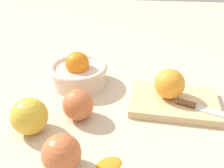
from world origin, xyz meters
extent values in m
plane|color=beige|center=(0.00, 0.00, 0.00)|extent=(2.40, 2.40, 0.00)
cylinder|color=beige|center=(-0.17, 0.12, 0.03)|extent=(0.15, 0.15, 0.05)
torus|color=beige|center=(-0.17, 0.12, 0.05)|extent=(0.16, 0.16, 0.02)
sphere|color=orange|center=(-0.17, 0.12, 0.07)|extent=(0.07, 0.07, 0.07)
cube|color=#DBB77F|center=(0.09, 0.04, 0.01)|extent=(0.23, 0.16, 0.02)
sphere|color=orange|center=(0.07, 0.05, 0.06)|extent=(0.07, 0.07, 0.07)
cube|color=silver|center=(0.19, -0.01, 0.02)|extent=(0.11, 0.06, 0.00)
cylinder|color=brown|center=(0.11, 0.01, 0.03)|extent=(0.05, 0.03, 0.01)
sphere|color=gold|center=(-0.23, -0.09, 0.04)|extent=(0.08, 0.08, 0.08)
sphere|color=#CC6638|center=(-0.13, -0.18, 0.04)|extent=(0.07, 0.07, 0.07)
sphere|color=#CC6638|center=(-0.14, -0.03, 0.04)|extent=(0.07, 0.07, 0.07)
ellipsoid|color=orange|center=(-0.05, -0.17, 0.00)|extent=(0.06, 0.06, 0.01)
camera|label=1|loc=(-0.01, -0.49, 0.38)|focal=40.16mm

